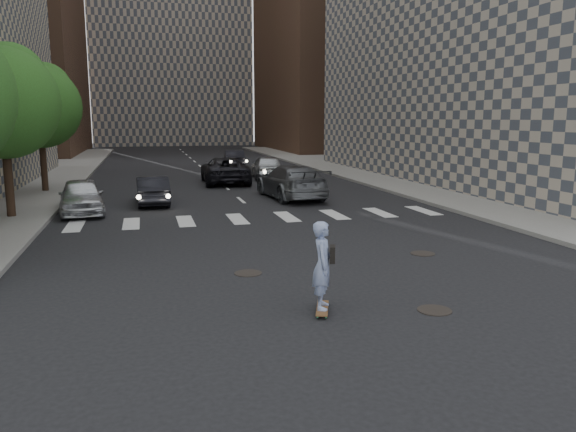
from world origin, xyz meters
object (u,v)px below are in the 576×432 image
(traffic_car_b, at_px, (291,182))
(traffic_car_e, at_px, (234,159))
(tree_c, at_px, (40,103))
(traffic_car_d, at_px, (267,167))
(traffic_car_c, at_px, (225,170))
(tree_b, at_px, (4,98))
(skateboarder, at_px, (323,265))
(silver_sedan, at_px, (81,196))
(traffic_car_a, at_px, (153,190))

(traffic_car_b, relative_size, traffic_car_e, 1.33)
(tree_c, relative_size, traffic_car_d, 1.46)
(traffic_car_b, distance_m, traffic_car_c, 7.59)
(traffic_car_b, xyz_separation_m, traffic_car_d, (0.79, 9.24, -0.05))
(tree_b, relative_size, skateboarder, 3.50)
(tree_b, bearing_deg, traffic_car_d, 43.56)
(traffic_car_c, bearing_deg, skateboarder, 88.65)
(tree_b, distance_m, traffic_car_b, 12.86)
(tree_b, distance_m, traffic_car_c, 14.55)
(silver_sedan, height_order, traffic_car_d, traffic_car_d)
(tree_c, height_order, traffic_car_e, tree_c)
(skateboarder, relative_size, traffic_car_a, 0.48)
(silver_sedan, relative_size, traffic_car_a, 1.07)
(skateboarder, distance_m, silver_sedan, 15.10)
(skateboarder, xyz_separation_m, traffic_car_b, (3.54, 16.02, -0.17))
(traffic_car_d, xyz_separation_m, traffic_car_e, (-0.75, 8.76, -0.07))
(traffic_car_a, height_order, traffic_car_b, traffic_car_b)
(silver_sedan, bearing_deg, traffic_car_d, 41.65)
(tree_b, xyz_separation_m, skateboarder, (8.40, -13.16, -3.66))
(tree_c, xyz_separation_m, skateboarder, (8.40, -21.16, -3.66))
(tree_c, bearing_deg, silver_sedan, -71.38)
(traffic_car_b, bearing_deg, skateboarder, 73.13)
(traffic_car_b, bearing_deg, tree_c, -27.70)
(skateboarder, xyz_separation_m, traffic_car_c, (1.31, 23.28, -0.20))
(tree_b, distance_m, traffic_car_a, 7.14)
(traffic_car_b, bearing_deg, silver_sedan, 8.35)
(traffic_car_b, height_order, traffic_car_e, traffic_car_b)
(silver_sedan, distance_m, traffic_car_b, 9.72)
(traffic_car_c, xyz_separation_m, traffic_car_e, (2.27, 10.75, -0.09))
(skateboarder, bearing_deg, silver_sedan, 133.00)
(traffic_car_d, bearing_deg, tree_b, 49.01)
(traffic_car_b, bearing_deg, traffic_car_e, -94.55)
(tree_c, height_order, traffic_car_d, tree_c)
(tree_b, relative_size, traffic_car_b, 1.17)
(tree_c, height_order, skateboarder, tree_c)
(tree_b, bearing_deg, tree_c, 90.00)
(traffic_car_b, distance_m, traffic_car_d, 9.27)
(traffic_car_a, bearing_deg, traffic_car_c, -121.34)
(traffic_car_a, distance_m, traffic_car_c, 8.74)
(tree_c, xyz_separation_m, silver_sedan, (2.45, -7.29, -3.93))
(tree_c, xyz_separation_m, traffic_car_a, (5.34, -5.45, -4.00))
(traffic_car_d, relative_size, traffic_car_e, 1.07)
(traffic_car_d, bearing_deg, skateboarder, 85.73)
(silver_sedan, relative_size, traffic_car_e, 1.00)
(silver_sedan, xyz_separation_m, traffic_car_d, (10.27, 11.39, 0.05))
(tree_b, xyz_separation_m, traffic_car_e, (11.98, 20.86, -3.95))
(traffic_car_a, relative_size, traffic_car_c, 0.70)
(traffic_car_b, height_order, traffic_car_d, traffic_car_b)
(tree_b, bearing_deg, traffic_car_a, 25.50)
(tree_b, height_order, traffic_car_e, tree_b)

